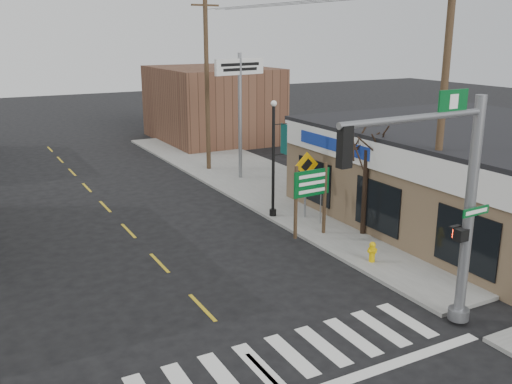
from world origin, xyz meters
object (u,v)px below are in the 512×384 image
guide_sign (311,191)px  fire_hydrant (372,251)px  bare_tree (368,134)px  lamp_post (275,150)px  traffic_signal_pole (451,191)px  dance_center_sign (240,85)px  utility_pole_far (207,82)px  utility_pole_near (441,123)px

guide_sign → fire_hydrant: guide_sign is taller
bare_tree → lamp_post: bearing=118.1°
traffic_signal_pole → dance_center_sign: size_ratio=0.96×
utility_pole_far → lamp_post: bearing=-103.0°
dance_center_sign → utility_pole_far: bearing=91.3°
fire_hydrant → lamp_post: lamp_post is taller
traffic_signal_pole → fire_hydrant: bearing=70.6°
traffic_signal_pole → bare_tree: size_ratio=1.26×
fire_hydrant → utility_pole_far: 17.06m
utility_pole_near → bare_tree: bearing=91.0°
guide_sign → utility_pole_near: utility_pole_near is taller
guide_sign → utility_pole_near: bearing=-62.3°
lamp_post → bare_tree: bare_tree is taller
guide_sign → bare_tree: bare_tree is taller
traffic_signal_pole → utility_pole_near: (3.39, 3.78, 1.08)m
fire_hydrant → traffic_signal_pole: bearing=-106.5°
traffic_signal_pole → lamp_post: traffic_signal_pole is taller
bare_tree → utility_pole_far: 13.84m
utility_pole_near → traffic_signal_pole: bearing=-137.5°
guide_sign → lamp_post: bearing=85.7°
traffic_signal_pole → utility_pole_far: (2.09, 20.94, 1.26)m
guide_sign → traffic_signal_pole: bearing=-99.6°
dance_center_sign → bare_tree: dance_center_sign is taller
lamp_post → dance_center_sign: size_ratio=0.75×
traffic_signal_pole → lamp_post: 11.08m
guide_sign → dance_center_sign: size_ratio=0.43×
dance_center_sign → bare_tree: 10.93m
fire_hydrant → guide_sign: bearing=97.9°
guide_sign → bare_tree: bearing=-23.5°
utility_pole_near → utility_pole_far: size_ratio=0.96×
fire_hydrant → utility_pole_near: size_ratio=0.08×
fire_hydrant → utility_pole_far: bearing=87.4°
dance_center_sign → guide_sign: bearing=-113.2°
traffic_signal_pole → fire_hydrant: (1.36, 4.59, -3.56)m
dance_center_sign → utility_pole_near: (0.59, -14.26, -0.20)m
utility_pole_near → utility_pole_far: bearing=88.8°
fire_hydrant → lamp_post: (-0.41, 6.40, 2.62)m
traffic_signal_pole → utility_pole_near: 5.19m
traffic_signal_pole → guide_sign: size_ratio=2.22×
bare_tree → utility_pole_near: bearing=-83.4°
guide_sign → fire_hydrant: 3.71m
lamp_post → utility_pole_far: 10.24m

